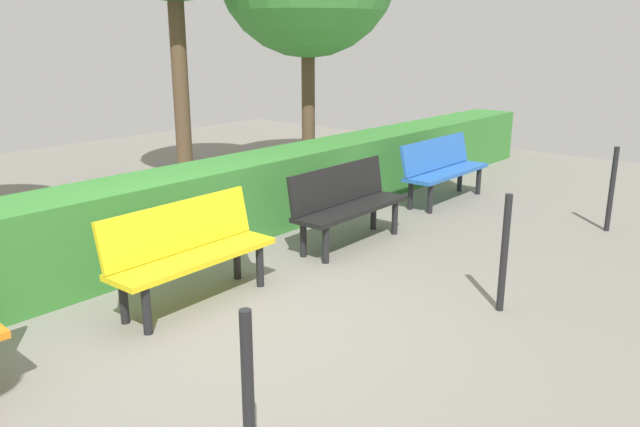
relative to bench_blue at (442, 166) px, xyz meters
The scene contains 8 objects.
ground_plane 4.48m from the bench_blue, ahead, with size 18.19×18.19×0.00m, color gray.
bench_blue is the anchor object (origin of this frame).
bench_black 2.34m from the bench_blue, ahead, with size 1.56×0.46×0.86m.
bench_yellow 4.43m from the bench_blue, ahead, with size 1.54×0.49×0.86m.
hedge_row 3.55m from the bench_blue, 16.24° to the right, with size 14.19×0.75×0.87m, color #387F33.
railing_post_near 2.20m from the bench_blue, 90.59° to the left, with size 0.06×0.06×1.00m, color black.
railing_post_mid 3.63m from the bench_blue, 37.38° to the left, with size 0.06×0.06×1.00m, color black.
railing_post_far 6.15m from the bench_blue, 21.01° to the left, with size 0.06×0.06×1.00m, color black.
Camera 1 is at (3.09, 3.50, 2.20)m, focal length 34.85 mm.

